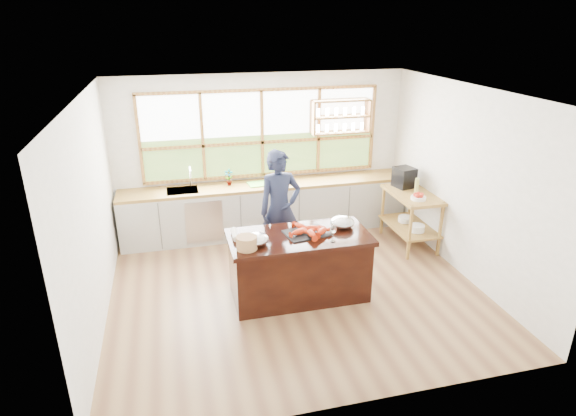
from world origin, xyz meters
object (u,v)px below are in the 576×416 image
object	(u,v)px
island	(299,266)
cook	(280,210)
espresso_machine	(404,177)
wicker_basket	(247,243)

from	to	relation	value
island	cook	size ratio (longest dim) A/B	1.03
espresso_machine	wicker_basket	world-z (taller)	espresso_machine
espresso_machine	island	bearing A→B (deg)	-159.99
espresso_machine	wicker_basket	xyz separation A→B (m)	(-2.92, -1.65, -0.08)
island	espresso_machine	bearing A→B (deg)	33.08
island	espresso_machine	xyz separation A→B (m)	(2.19, 1.43, 0.61)
cook	wicker_basket	distance (m)	1.35
island	wicker_basket	world-z (taller)	wicker_basket
espresso_machine	wicker_basket	size ratio (longest dim) A/B	1.28
wicker_basket	cook	bearing A→B (deg)	59.50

